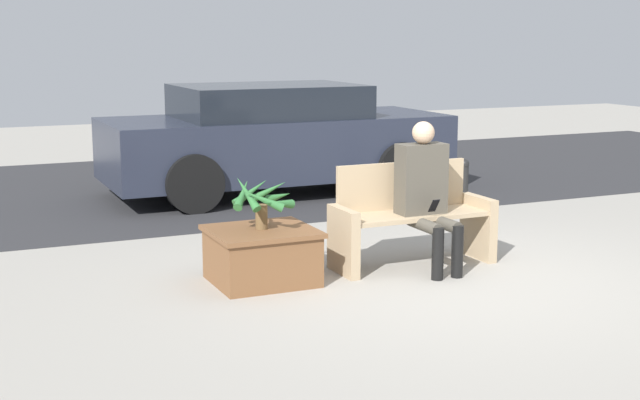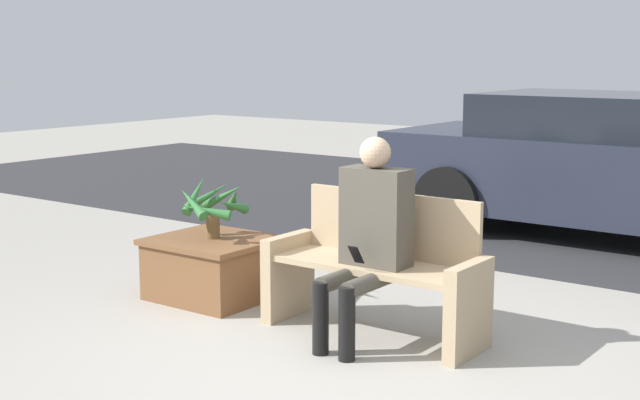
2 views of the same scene
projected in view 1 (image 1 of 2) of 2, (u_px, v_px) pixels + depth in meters
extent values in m
plane|color=#9E998E|center=(457.00, 281.00, 7.68)|extent=(30.00, 30.00, 0.00)
cube|color=#2D2D30|center=(241.00, 182.00, 12.79)|extent=(20.00, 6.00, 0.01)
cube|color=tan|center=(343.00, 241.00, 7.85)|extent=(0.09, 0.51, 0.59)
cube|color=tan|center=(478.00, 227.00, 8.42)|extent=(0.09, 0.51, 0.59)
cube|color=tan|center=(414.00, 215.00, 8.11)|extent=(1.33, 0.46, 0.04)
cube|color=tan|center=(401.00, 185.00, 8.27)|extent=(1.33, 0.04, 0.44)
cube|color=#4C473D|center=(421.00, 179.00, 8.03)|extent=(0.44, 0.22, 0.64)
sphere|color=tan|center=(423.00, 133.00, 7.93)|extent=(0.20, 0.20, 0.20)
cylinder|color=#4C473D|center=(424.00, 225.00, 7.85)|extent=(0.11, 0.47, 0.11)
cylinder|color=#4C473D|center=(443.00, 223.00, 7.93)|extent=(0.11, 0.47, 0.11)
cylinder|color=black|center=(438.00, 254.00, 7.67)|extent=(0.10, 0.10, 0.46)
cylinder|color=black|center=(457.00, 251.00, 7.75)|extent=(0.10, 0.10, 0.46)
cube|color=black|center=(434.00, 206.00, 7.86)|extent=(0.07, 0.09, 0.12)
cube|color=brown|center=(262.00, 256.00, 7.60)|extent=(0.83, 0.75, 0.47)
cube|color=brown|center=(262.00, 231.00, 7.56)|extent=(0.88, 0.80, 0.04)
cylinder|color=brown|center=(261.00, 217.00, 7.53)|extent=(0.10, 0.10, 0.21)
cone|color=#2D6B33|center=(279.00, 196.00, 7.60)|extent=(0.14, 0.38, 0.18)
cone|color=#2D6B33|center=(268.00, 191.00, 7.65)|extent=(0.32, 0.30, 0.25)
cone|color=#2D6B33|center=(251.00, 192.00, 7.63)|extent=(0.37, 0.15, 0.24)
cone|color=#2D6B33|center=(243.00, 194.00, 7.53)|extent=(0.27, 0.34, 0.25)
cone|color=#2D6B33|center=(247.00, 193.00, 7.40)|extent=(0.16, 0.35, 0.29)
cone|color=#2D6B33|center=(262.00, 199.00, 7.34)|extent=(0.37, 0.18, 0.22)
cone|color=#2D6B33|center=(277.00, 203.00, 7.40)|extent=(0.37, 0.24, 0.14)
cube|color=#232838|center=(276.00, 146.00, 11.82)|extent=(4.50, 1.80, 0.79)
cube|color=black|center=(268.00, 101.00, 11.66)|extent=(2.34, 1.66, 0.42)
cylinder|color=black|center=(401.00, 169.00, 11.62)|extent=(0.71, 0.18, 0.71)
cylinder|color=black|center=(342.00, 153.00, 13.24)|extent=(0.71, 0.18, 0.71)
cylinder|color=black|center=(194.00, 184.00, 10.50)|extent=(0.71, 0.18, 0.71)
cylinder|color=black|center=(157.00, 164.00, 12.12)|extent=(0.71, 0.18, 0.71)
cylinder|color=black|center=(463.00, 192.00, 10.29)|extent=(0.11, 0.11, 0.59)
sphere|color=black|center=(464.00, 164.00, 10.23)|extent=(0.12, 0.12, 0.12)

